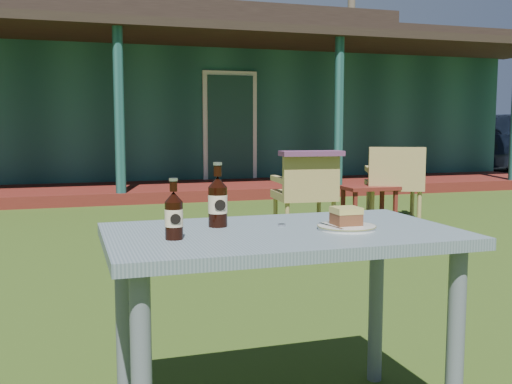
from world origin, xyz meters
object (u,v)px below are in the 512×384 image
object	(u,v)px
plate	(347,227)
side_table	(369,191)
cola_bottle_far	(174,215)
armchair_right	(394,179)
armchair_left	(306,189)
cola_bottle_near	(218,201)
cake_slice	(346,216)
cafe_table	(282,259)

from	to	relation	value
plate	side_table	xyz separation A→B (m)	(2.33, 4.15, -0.39)
cola_bottle_far	armchair_right	bearing A→B (deg)	52.00
armchair_left	cola_bottle_near	bearing A→B (deg)	-116.91
cake_slice	armchair_right	size ratio (longest dim) A/B	0.11
cola_bottle_near	cake_slice	bearing A→B (deg)	-22.95
cake_slice	armchair_left	xyz separation A→B (m)	(1.40, 3.76, -0.33)
cake_slice	cafe_table	bearing A→B (deg)	169.32
side_table	cafe_table	bearing A→B (deg)	-121.87
cake_slice	cola_bottle_near	size ratio (longest dim) A/B	0.40
cafe_table	armchair_left	size ratio (longest dim) A/B	1.54
cafe_table	side_table	bearing A→B (deg)	58.13
cake_slice	side_table	world-z (taller)	cake_slice
armchair_left	armchair_right	distance (m)	1.34
cola_bottle_far	side_table	world-z (taller)	cola_bottle_far
plate	cola_bottle_far	distance (m)	0.61
cake_slice	side_table	xyz separation A→B (m)	(2.33, 4.14, -0.42)
plate	side_table	size ratio (longest dim) A/B	0.34
side_table	cola_bottle_near	bearing A→B (deg)	-124.68
cafe_table	armchair_right	xyz separation A→B (m)	(2.89, 4.14, -0.15)
plate	side_table	world-z (taller)	plate
cafe_table	armchair_right	size ratio (longest dim) A/B	1.43
cola_bottle_far	cafe_table	bearing A→B (deg)	8.02
cafe_table	cola_bottle_far	distance (m)	0.43
side_table	plate	bearing A→B (deg)	-119.30
cola_bottle_near	armchair_right	world-z (taller)	cola_bottle_near
cola_bottle_far	side_table	distance (m)	5.10
cafe_table	armchair_right	distance (m)	5.05
plate	armchair_right	bearing A→B (deg)	57.48
side_table	cola_bottle_far	bearing A→B (deg)	-125.23
plate	cola_bottle_near	bearing A→B (deg)	155.36
cake_slice	cola_bottle_near	distance (m)	0.45
cafe_table	cake_slice	bearing A→B (deg)	-10.68
cola_bottle_near	cola_bottle_far	xyz separation A→B (m)	(-0.19, -0.19, -0.01)
cafe_table	side_table	size ratio (longest dim) A/B	2.00
armchair_left	side_table	bearing A→B (deg)	22.49
plate	cola_bottle_far	bearing A→B (deg)	179.97
cake_slice	cola_bottle_far	xyz separation A→B (m)	(-0.61, -0.01, 0.03)
cafe_table	cola_bottle_near	bearing A→B (deg)	145.40
cafe_table	cola_bottle_near	world-z (taller)	cola_bottle_near
armchair_right	side_table	size ratio (longest dim) A/B	1.40
cafe_table	cake_slice	world-z (taller)	cake_slice
plate	cola_bottle_near	size ratio (longest dim) A/B	0.89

